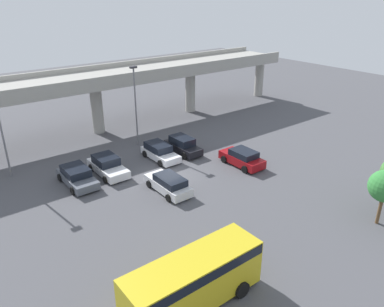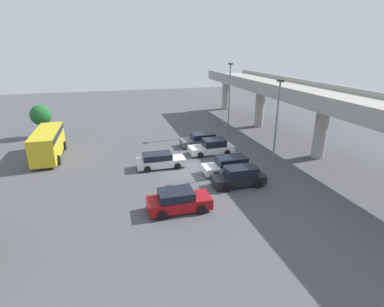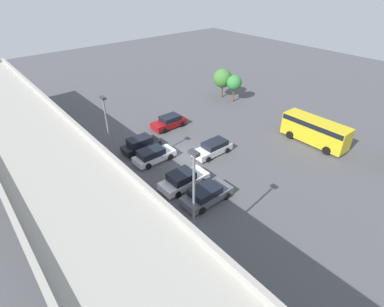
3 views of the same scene
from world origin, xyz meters
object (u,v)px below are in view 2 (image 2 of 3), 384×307
Objects in this scene: lamp_post_mid_lot at (277,119)px; tree_front_left at (41,115)px; parked_car_3 at (229,165)px; parked_car_5 at (178,201)px; parked_car_1 at (212,147)px; parked_car_0 at (202,140)px; parked_car_2 at (160,160)px; shuttle_bus at (48,142)px; parked_car_4 at (239,177)px; lamp_post_near_aisle at (229,94)px.

lamp_post_mid_lot reaches higher than tree_front_left.
parked_car_5 is at bearing 41.83° from parked_car_3.
parked_car_1 reaches higher than parked_car_5.
parked_car_0 is 20.62m from tree_front_left.
parked_car_2 is 0.60× the size of shuttle_bus.
tree_front_left is at bearing -25.56° from parked_car_0.
lamp_post_mid_lot is at bearing 52.99° from tree_front_left.
parked_car_0 is 11.03m from parked_car_4.
lamp_post_mid_lot is 28.81m from tree_front_left.
parked_car_4 is at bearing -124.81° from shuttle_bus.
lamp_post_near_aisle reaches higher than lamp_post_mid_lot.
parked_car_3 is 0.59× the size of shuttle_bus.
parked_car_3 is at bearing 41.83° from parked_car_5.
parked_car_4 is (2.69, -0.13, 0.05)m from parked_car_3.
parked_car_2 is 1.12× the size of tree_front_left.
parked_car_2 is 12.16m from shuttle_bus.
parked_car_1 is 8.11m from parked_car_4.
lamp_post_mid_lot reaches higher than parked_car_0.
lamp_post_mid_lot reaches higher than parked_car_2.
parked_car_1 is 22.26m from tree_front_left.
parked_car_1 is 1.10× the size of parked_car_4.
shuttle_bus is (-5.73, -10.67, 1.02)m from parked_car_2.
parked_car_4 is 1.06× the size of tree_front_left.
parked_car_4 reaches higher than parked_car_5.
parked_car_1 is at bearing 21.77° from parked_car_2.
lamp_post_mid_lot is (0.12, 4.42, 4.11)m from parked_car_3.
lamp_post_mid_lot reaches higher than parked_car_3.
parked_car_0 is at bearing -91.29° from shuttle_bus.
parked_car_3 is at bearing -117.78° from shuttle_bus.
lamp_post_mid_lot is (12.58, -0.49, -0.38)m from lamp_post_near_aisle.
shuttle_bus reaches higher than parked_car_1.
shuttle_bus is at bearing -11.14° from parked_car_1.
parked_car_4 is at bearing 89.49° from parked_car_0.
shuttle_bus is (-3.30, -16.76, 0.99)m from parked_car_1.
parked_car_3 is 6.03m from lamp_post_mid_lot.
parked_car_1 is at bearing 95.25° from parked_car_0.
lamp_post_near_aisle is at bearing -80.04° from shuttle_bus.
lamp_post_near_aisle is 1.09× the size of lamp_post_mid_lot.
parked_car_2 is 8.05m from parked_car_4.
tree_front_left reaches higher than parked_car_1.
parked_car_5 reaches higher than parked_car_0.
shuttle_bus is at bearing 151.75° from parked_car_2.
tree_front_left is (-22.49, -12.61, 2.08)m from parked_car_5.
parked_car_4 is (8.10, -0.37, 0.05)m from parked_car_1.
parked_car_5 reaches higher than parked_car_3.
lamp_post_mid_lot reaches higher than parked_car_5.
lamp_post_near_aisle is at bearing 58.65° from parked_car_5.
shuttle_bus is 22.04m from lamp_post_near_aisle.
lamp_post_mid_lot is at bearing -150.45° from parked_car_4.
parked_car_1 reaches higher than parked_car_0.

